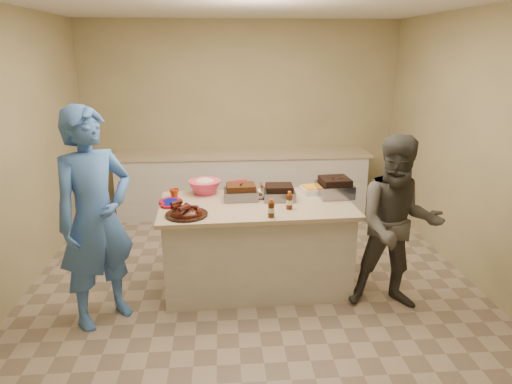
{
  "coord_description": "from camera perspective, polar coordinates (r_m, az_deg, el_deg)",
  "views": [
    {
      "loc": [
        -0.29,
        -4.12,
        2.29
      ],
      "look_at": [
        0.04,
        0.08,
        0.97
      ],
      "focal_mm": 32.0,
      "sensor_mm": 36.0,
      "label": 1
    }
  ],
  "objects": [
    {
      "name": "coleslaw_bowl",
      "position": [
        4.73,
        -6.39,
        -0.16
      ],
      "size": [
        0.35,
        0.35,
        0.23
      ],
      "primitive_type": null,
      "rotation": [
        0.0,
        0.0,
        0.04
      ],
      "color": "#E03860",
      "rests_on": "island"
    },
    {
      "name": "mac_cheese_dish",
      "position": [
        4.77,
        7.51,
        -0.07
      ],
      "size": [
        0.33,
        0.26,
        0.08
      ],
      "primitive_type": "cube",
      "rotation": [
        0.0,
        0.0,
        0.17
      ],
      "color": "orange",
      "rests_on": "island"
    },
    {
      "name": "bbq_bottle_a",
      "position": [
        4.04,
        1.91,
        -3.15
      ],
      "size": [
        0.06,
        0.06,
        0.17
      ],
      "primitive_type": "cylinder",
      "rotation": [
        0.0,
        0.0,
        0.04
      ],
      "color": "#3D1F0C",
      "rests_on": "island"
    },
    {
      "name": "roasting_pan",
      "position": [
        4.68,
        9.74,
        -0.5
      ],
      "size": [
        0.35,
        0.35,
        0.13
      ],
      "primitive_type": "cube",
      "rotation": [
        0.0,
        0.0,
        0.08
      ],
      "color": "gray",
      "rests_on": "island"
    },
    {
      "name": "room",
      "position": [
        4.73,
        -0.37,
        -11.64
      ],
      "size": [
        4.5,
        5.0,
        2.7
      ],
      "primitive_type": null,
      "color": "tan",
      "rests_on": "ground"
    },
    {
      "name": "sausage_plate",
      "position": [
        4.75,
        1.99,
        0.0
      ],
      "size": [
        0.31,
        0.31,
        0.05
      ],
      "primitive_type": "cylinder",
      "rotation": [
        0.0,
        0.0,
        0.04
      ],
      "color": "silver",
      "rests_on": "island"
    },
    {
      "name": "island",
      "position": [
        4.75,
        0.05,
        -11.47
      ],
      "size": [
        1.88,
        1.04,
        0.87
      ],
      "primitive_type": null,
      "rotation": [
        0.0,
        0.0,
        0.04
      ],
      "color": "beige",
      "rests_on": "ground"
    },
    {
      "name": "back_counter",
      "position": [
        6.59,
        -1.72,
        1.14
      ],
      "size": [
        3.6,
        0.64,
        0.9
      ],
      "primitive_type": null,
      "color": "beige",
      "rests_on": "ground"
    },
    {
      "name": "plastic_cup",
      "position": [
        4.64,
        -10.14,
        -0.71
      ],
      "size": [
        0.1,
        0.09,
        0.1
      ],
      "primitive_type": "imported",
      "rotation": [
        0.0,
        0.0,
        0.04
      ],
      "color": "#A33A10",
      "rests_on": "island"
    },
    {
      "name": "bbq_bottle_b",
      "position": [
        4.26,
        4.17,
        -2.13
      ],
      "size": [
        0.06,
        0.06,
        0.17
      ],
      "primitive_type": "cylinder",
      "rotation": [
        0.0,
        0.0,
        0.04
      ],
      "color": "#3D1F0C",
      "rests_on": "island"
    },
    {
      "name": "pulled_pork_tray",
      "position": [
        4.52,
        -1.9,
        -0.92
      ],
      "size": [
        0.34,
        0.26,
        0.1
      ],
      "primitive_type": "cube",
      "rotation": [
        0.0,
        0.0,
        0.05
      ],
      "color": "#47230F",
      "rests_on": "island"
    },
    {
      "name": "plate_stack_small",
      "position": [
        4.39,
        -10.72,
        -1.77
      ],
      "size": [
        0.18,
        0.18,
        0.02
      ],
      "primitive_type": "cylinder",
      "rotation": [
        0.0,
        0.0,
        0.04
      ],
      "color": "maroon",
      "rests_on": "island"
    },
    {
      "name": "guest_gray",
      "position": [
        4.6,
        16.38,
        -13.32
      ],
      "size": [
        1.04,
        1.72,
        0.61
      ],
      "primitive_type": "imported",
      "rotation": [
        0.0,
        0.0,
        -0.17
      ],
      "color": "#4F4D47",
      "rests_on": "ground"
    },
    {
      "name": "brisket_tray",
      "position": [
        4.52,
        2.9,
        -0.92
      ],
      "size": [
        0.31,
        0.27,
        0.09
      ],
      "primitive_type": "cube",
      "rotation": [
        0.0,
        0.0,
        -0.03
      ],
      "color": "black",
      "rests_on": "island"
    },
    {
      "name": "guest_blue",
      "position": [
        4.44,
        -18.16,
        -14.68
      ],
      "size": [
        1.78,
        1.86,
        0.45
      ],
      "primitive_type": "imported",
      "rotation": [
        0.0,
        0.0,
        0.74
      ],
      "color": "#4170C5",
      "rests_on": "ground"
    },
    {
      "name": "basket_stack",
      "position": [
        4.75,
        -2.09,
        0.0
      ],
      "size": [
        0.25,
        0.22,
        0.11
      ],
      "primitive_type": "cube",
      "rotation": [
        0.0,
        0.0,
        0.38
      ],
      "color": "maroon",
      "rests_on": "island"
    },
    {
      "name": "plate_stack_large",
      "position": [
        4.48,
        -10.64,
        -1.38
      ],
      "size": [
        0.23,
        0.23,
        0.03
      ],
      "primitive_type": "cylinder",
      "rotation": [
        0.0,
        0.0,
        0.04
      ],
      "color": "maroon",
      "rests_on": "island"
    },
    {
      "name": "sauce_bowl",
      "position": [
        4.55,
        0.37,
        -0.78
      ],
      "size": [
        0.14,
        0.05,
        0.14
      ],
      "primitive_type": "imported",
      "rotation": [
        0.0,
        0.0,
        0.04
      ],
      "color": "silver",
      "rests_on": "island"
    },
    {
      "name": "rib_platter",
      "position": [
        4.13,
        -8.65,
        -2.92
      ],
      "size": [
        0.45,
        0.45,
        0.15
      ],
      "primitive_type": null,
      "rotation": [
        0.0,
        0.0,
        -0.19
      ],
      "color": "#431108",
      "rests_on": "island"
    },
    {
      "name": "mustard_bottle",
      "position": [
        4.45,
        -0.84,
        -1.22
      ],
      "size": [
        0.05,
        0.05,
        0.13
      ],
      "primitive_type": "cylinder",
      "rotation": [
        0.0,
        0.0,
        0.04
      ],
      "color": "gold",
      "rests_on": "island"
    }
  ]
}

